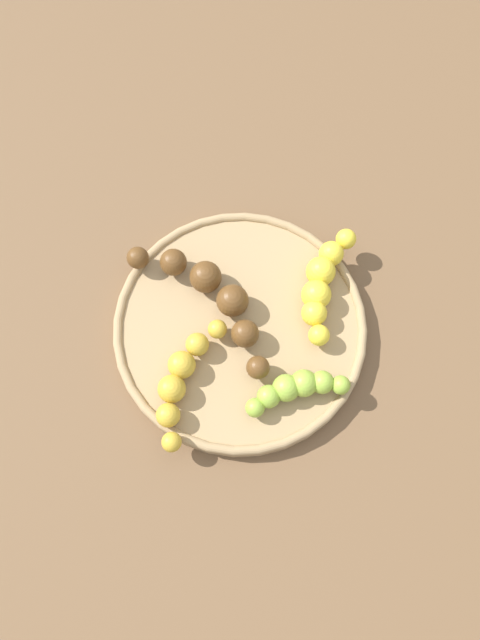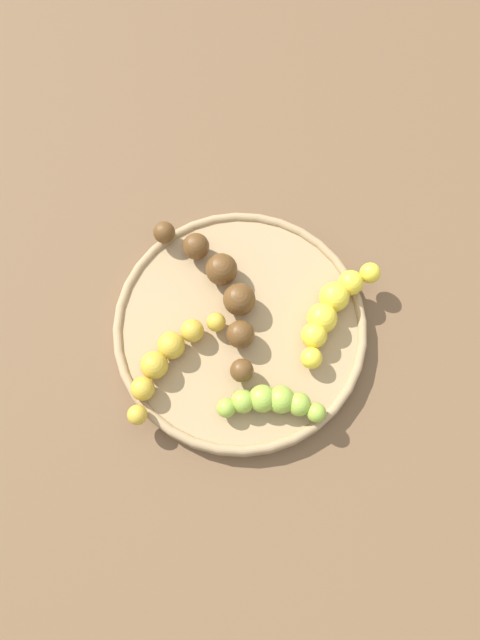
# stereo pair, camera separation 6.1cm
# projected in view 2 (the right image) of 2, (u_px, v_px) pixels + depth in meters

# --- Properties ---
(ground_plane) EXTENTS (2.40, 2.40, 0.00)m
(ground_plane) POSITION_uv_depth(u_px,v_px,m) (240.00, 331.00, 0.64)
(ground_plane) COLOR brown
(fruit_bowl) EXTENTS (0.27, 0.27, 0.02)m
(fruit_bowl) POSITION_uv_depth(u_px,v_px,m) (240.00, 328.00, 0.63)
(fruit_bowl) COLOR #A08259
(fruit_bowl) RESTS_ON ground_plane
(banana_green) EXTENTS (0.11, 0.04, 0.03)m
(banana_green) POSITION_uv_depth(u_px,v_px,m) (272.00, 402.00, 0.58)
(banana_green) COLOR #8CAD38
(banana_green) RESTS_ON fruit_bowl
(banana_yellow) EXTENTS (0.09, 0.11, 0.03)m
(banana_yellow) POSITION_uv_depth(u_px,v_px,m) (332.00, 308.00, 0.61)
(banana_yellow) COLOR yellow
(banana_yellow) RESTS_ON fruit_bowl
(banana_overripe) EXTENTS (0.11, 0.18, 0.03)m
(banana_overripe) POSITION_uv_depth(u_px,v_px,m) (221.00, 288.00, 0.62)
(banana_overripe) COLOR #593819
(banana_overripe) RESTS_ON fruit_bowl
(banana_spotted) EXTENTS (0.10, 0.12, 0.03)m
(banana_spotted) POSITION_uv_depth(u_px,v_px,m) (167.00, 358.00, 0.60)
(banana_spotted) COLOR gold
(banana_spotted) RESTS_ON fruit_bowl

